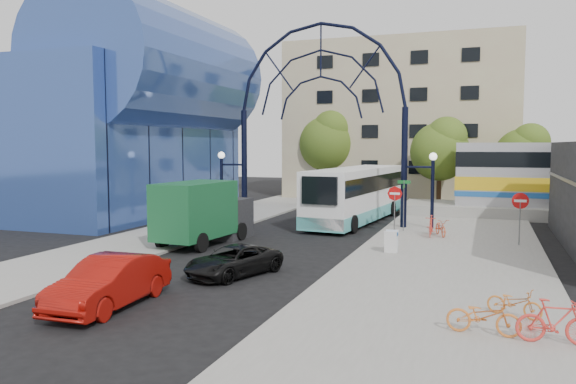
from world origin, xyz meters
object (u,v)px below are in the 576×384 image
at_px(green_truck, 204,213).
at_px(bike_near_a, 441,227).
at_px(city_bus, 356,194).
at_px(gateway_arch, 321,82).
at_px(stop_sign, 395,198).
at_px(street_name_sign, 404,195).
at_px(red_sedan, 110,282).
at_px(bike_far_a, 514,303).
at_px(tree_north_b, 329,140).
at_px(tree_north_a, 441,148).
at_px(tree_north_c, 525,153).
at_px(bike_far_b, 556,322).
at_px(do_not_enter_sign, 520,206).
at_px(bike_near_b, 431,226).
at_px(black_suv, 234,261).
at_px(bike_far_c, 483,316).
at_px(sandwich_board, 391,239).

bearing_deg(green_truck, bike_near_a, 32.57).
bearing_deg(city_bus, gateway_arch, -123.92).
bearing_deg(city_bus, stop_sign, -47.89).
height_order(street_name_sign, red_sedan, street_name_sign).
bearing_deg(bike_far_a, bike_near_a, 34.12).
height_order(tree_north_b, city_bus, tree_north_b).
xyz_separation_m(gateway_arch, stop_sign, (4.80, -2.00, -6.56)).
xyz_separation_m(tree_north_a, tree_north_c, (6.00, 2.00, -0.33)).
distance_m(tree_north_c, bike_far_b, 32.22).
distance_m(do_not_enter_sign, tree_north_c, 18.11).
relative_size(bike_near_b, bike_far_a, 1.18).
relative_size(green_truck, black_suv, 1.57).
distance_m(city_bus, black_suv, 16.00).
bearing_deg(bike_far_c, street_name_sign, 17.77).
bearing_deg(bike_far_b, tree_north_b, 18.66).
relative_size(do_not_enter_sign, green_truck, 0.40).
relative_size(tree_north_b, bike_far_c, 4.45).
relative_size(tree_north_c, bike_far_b, 3.60).
relative_size(tree_north_b, bike_near_b, 4.48).
relative_size(black_suv, bike_far_b, 2.21).
height_order(do_not_enter_sign, black_suv, do_not_enter_sign).
distance_m(city_bus, bike_far_c, 21.54).
distance_m(bike_near_b, bike_far_c, 15.37).
distance_m(bike_far_a, bike_far_c, 1.99).
bearing_deg(green_truck, tree_north_b, 95.81).
distance_m(city_bus, bike_far_b, 22.30).
xyz_separation_m(tree_north_b, tree_north_c, (16.00, -2.00, -0.99)).
bearing_deg(tree_north_b, bike_far_b, -66.19).
bearing_deg(sandwich_board, bike_far_a, -59.87).
relative_size(tree_north_b, black_suv, 2.00).
distance_m(tree_north_a, red_sedan, 31.72).
relative_size(gateway_arch, do_not_enter_sign, 5.50).
xyz_separation_m(tree_north_c, green_truck, (-15.63, -22.11, -2.74)).
xyz_separation_m(gateway_arch, tree_north_b, (-3.88, 15.93, -3.29)).
height_order(tree_north_a, green_truck, tree_north_a).
bearing_deg(bike_far_a, sandwich_board, 51.75).
relative_size(bike_near_a, bike_near_b, 0.96).
height_order(tree_north_a, bike_far_b, tree_north_a).
bearing_deg(bike_far_c, bike_far_b, -91.50).
relative_size(stop_sign, green_truck, 0.40).
relative_size(gateway_arch, tree_north_c, 2.10).
bearing_deg(tree_north_c, bike_far_a, -93.48).
bearing_deg(bike_near_b, bike_far_b, -76.41).
distance_m(sandwich_board, tree_north_c, 23.17).
bearing_deg(stop_sign, bike_far_c, -73.56).
xyz_separation_m(sandwich_board, green_truck, (-9.11, -0.16, 0.80)).
height_order(gateway_arch, sandwich_board, gateway_arch).
bearing_deg(sandwich_board, bike_far_c, -68.52).
relative_size(sandwich_board, bike_near_a, 0.58).
relative_size(street_name_sign, black_suv, 0.70).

